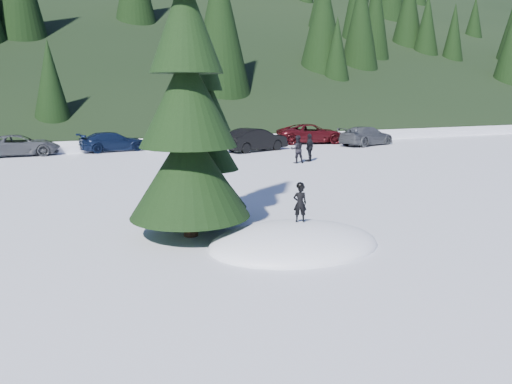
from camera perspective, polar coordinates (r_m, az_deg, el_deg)
name	(u,v)px	position (r m, az deg, el deg)	size (l,w,h in m)	color
ground	(294,245)	(12.80, 4.37, -6.03)	(200.00, 200.00, 0.00)	white
snow_mound	(294,245)	(12.80, 4.37, -6.03)	(4.48, 3.52, 0.96)	white
forest_hillside	(86,16)	(65.64, -18.87, 18.53)	(200.00, 60.00, 25.00)	black
spruce_tall	(188,112)	(13.09, -7.82, 9.09)	(3.20, 3.20, 8.60)	black
spruce_short	(209,151)	(14.81, -5.38, 4.69)	(2.20, 2.20, 5.37)	black
child_skier	(300,203)	(13.04, 5.05, -1.30)	(0.36, 0.23, 0.98)	black
adult_0	(297,149)	(26.95, 4.73, 4.88)	(0.73, 0.57, 1.49)	black
adult_1	(310,148)	(27.63, 6.14, 5.07)	(0.90, 0.38, 1.54)	black
car_2	(20,145)	(33.16, -25.40, 4.85)	(2.10, 4.54, 1.26)	#4C4F53
car_3	(113,142)	(33.49, -16.03, 5.55)	(1.73, 4.25, 1.23)	#0E1934
car_4	(176,139)	(34.39, -9.08, 5.98)	(1.44, 3.57, 1.22)	gray
car_5	(255,140)	(32.32, -0.10, 6.01)	(1.56, 4.48, 1.48)	black
car_6	(312,134)	(37.37, 6.39, 6.65)	(2.36, 5.13, 1.42)	#3F0B10
car_7	(366,136)	(36.64, 12.50, 6.29)	(1.88, 4.64, 1.35)	#474A4E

